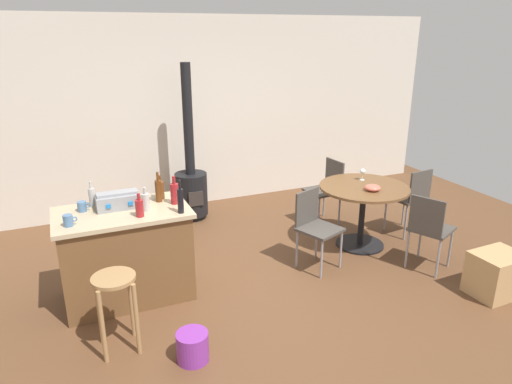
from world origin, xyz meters
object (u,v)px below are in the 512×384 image
Objects in this scene: bottle_0 at (139,208)px; bottle_6 at (158,190)px; wooden_stool at (115,296)px; cup_1 at (82,206)px; serving_bowl at (373,188)px; wood_stove at (191,183)px; toolbox at (118,200)px; bottle_5 at (92,197)px; folding_chair_far at (429,227)px; dining_table at (363,200)px; bottle_4 at (160,190)px; folding_chair_left at (411,196)px; cardboard_box at (496,274)px; folding_chair_near at (315,223)px; bottle_3 at (175,193)px; kitchen_island at (126,254)px; folding_chair_right at (327,187)px; bottle_2 at (180,200)px; plastic_bucket at (193,347)px; cup_0 at (68,220)px; bottle_1 at (146,202)px; wine_glass at (363,172)px.

bottle_6 is (0.24, 0.32, 0.03)m from bottle_0.
cup_1 reaches higher than wooden_stool.
wood_stove is at bearing 131.47° from serving_bowl.
toolbox is 1.59× the size of bottle_5.
wood_stove is 9.64× the size of bottle_0.
toolbox reaches higher than cup_1.
folding_chair_far is at bearing -17.63° from bottle_6.
dining_table is at bearing 15.73° from wooden_stool.
bottle_4 is 0.74m from cup_1.
bottle_0 is at bearing -174.48° from dining_table.
bottle_4 is at bearing 160.55° from folding_chair_far.
bottle_0 is (-3.38, -0.28, 0.46)m from folding_chair_left.
folding_chair_far reaches higher than cardboard_box.
folding_chair_near reaches higher than dining_table.
folding_chair_far is at bearing -119.81° from folding_chair_left.
wood_stove is (-1.92, 2.46, -0.01)m from folding_chair_far.
folding_chair_left is 3.42m from bottle_0.
bottle_4 is 0.80× the size of bottle_6.
folding_chair_far is 3.11× the size of bottle_3.
bottle_3 reaches higher than folding_chair_left.
kitchen_island is 4.42× the size of bottle_3.
folding_chair_near is 1.00× the size of folding_chair_right.
bottle_3 reaches higher than cardboard_box.
dining_table is 1.22× the size of folding_chair_near.
plastic_bucket is (-0.19, -0.90, -0.90)m from bottle_2.
bottle_3 is at bearing 80.48° from plastic_bucket.
folding_chair_right is at bearing 28.86° from wooden_stool.
wooden_stool is 2.22× the size of bottle_6.
serving_bowl is at bearing -2.47° from kitchen_island.
wooden_stool is 1.17m from bottle_3.
folding_chair_far is (1.07, -0.57, 0.00)m from folding_chair_near.
plastic_bucket is at bearing -140.67° from folding_chair_right.
cup_0 reaches higher than folding_chair_right.
folding_chair_far is (3.05, -0.74, 0.06)m from kitchen_island.
bottle_5 reaches higher than folding_chair_near.
cup_1 is 0.46× the size of plastic_bucket.
folding_chair_near is at bearing -10.03° from bottle_6.
bottle_5 is at bearing 176.61° from bottle_4.
bottle_1 reaches higher than wooden_stool.
bottle_1 is 1.93× the size of cup_0.
kitchen_island is 2.77m from dining_table.
bottle_3 is at bearing -42.67° from bottle_6.
wine_glass is (2.38, 0.26, -0.14)m from bottle_3.
bottle_4 reaches higher than wooden_stool.
bottle_4 reaches higher than folding_chair_right.
kitchen_island is at bearing 151.97° from bottle_2.
wine_glass is 0.40m from serving_bowl.
wood_stove reaches higher than folding_chair_left.
folding_chair_near is 1.98m from plastic_bucket.
kitchen_island is 4.93× the size of bottle_5.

